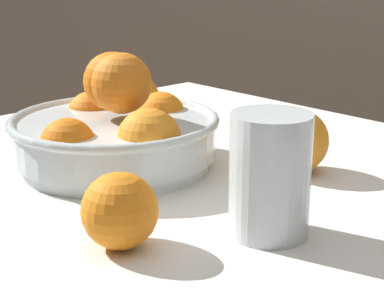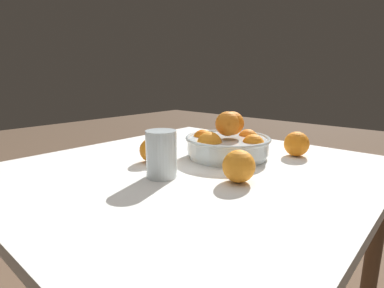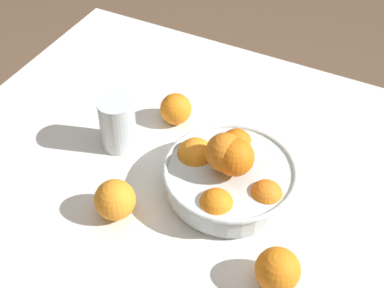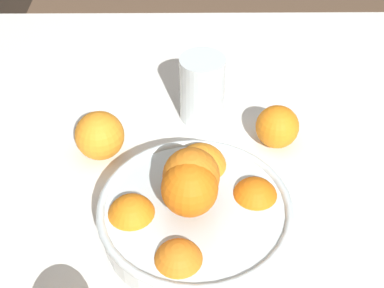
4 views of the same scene
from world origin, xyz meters
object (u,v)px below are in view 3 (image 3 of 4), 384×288
(orange_loose_front, at_px, (115,200))
(orange_loose_aside, at_px, (176,109))
(juice_glass, at_px, (119,125))
(fruit_bowl, at_px, (229,174))
(orange_loose_near_bowl, at_px, (278,270))

(orange_loose_front, height_order, orange_loose_aside, orange_loose_front)
(juice_glass, relative_size, orange_loose_front, 1.50)
(fruit_bowl, distance_m, juice_glass, 0.28)
(orange_loose_near_bowl, xyz_separation_m, orange_loose_aside, (0.37, -0.31, -0.00))
(juice_glass, bearing_deg, orange_loose_aside, -121.78)
(orange_loose_front, relative_size, orange_loose_aside, 1.11)
(fruit_bowl, bearing_deg, orange_loose_front, 41.72)
(orange_loose_aside, bearing_deg, orange_loose_front, 94.76)
(juice_glass, xyz_separation_m, orange_loose_aside, (-0.08, -0.12, -0.02))
(orange_loose_front, bearing_deg, orange_loose_aside, -85.24)
(juice_glass, distance_m, orange_loose_front, 0.20)
(fruit_bowl, distance_m, orange_loose_near_bowl, 0.23)
(fruit_bowl, xyz_separation_m, orange_loose_near_bowl, (-0.17, 0.16, -0.01))
(fruit_bowl, distance_m, orange_loose_aside, 0.25)
(orange_loose_near_bowl, distance_m, orange_loose_aside, 0.48)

